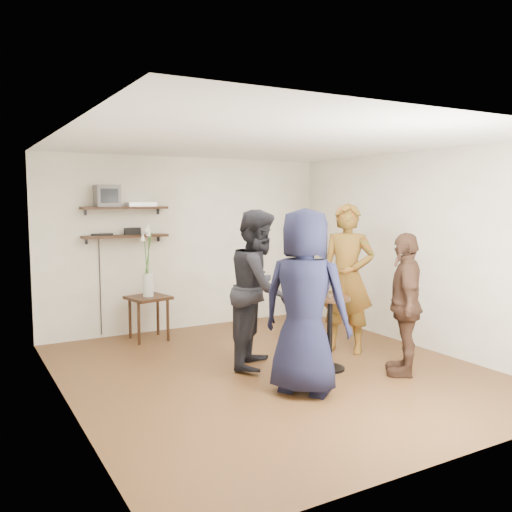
{
  "coord_description": "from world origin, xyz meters",
  "views": [
    {
      "loc": [
        -3.16,
        -5.18,
        1.97
      ],
      "look_at": [
        0.0,
        0.4,
        1.3
      ],
      "focal_mm": 38.0,
      "sensor_mm": 36.0,
      "label": 1
    }
  ],
  "objects_px": {
    "crt_monitor": "(107,196)",
    "radio": "(132,231)",
    "person_navy": "(305,302)",
    "side_table": "(148,303)",
    "person_plaid": "(347,278)",
    "person_dark": "(259,288)",
    "drinks_table": "(330,323)",
    "dvd_deck": "(141,204)",
    "person_brown": "(405,304)"
  },
  "relations": [
    {
      "from": "crt_monitor",
      "to": "person_navy",
      "type": "xyz_separation_m",
      "value": [
        1.17,
        -3.13,
        -1.07
      ]
    },
    {
      "from": "dvd_deck",
      "to": "person_dark",
      "type": "bearing_deg",
      "value": -70.53
    },
    {
      "from": "drinks_table",
      "to": "crt_monitor",
      "type": "bearing_deg",
      "value": 124.95
    },
    {
      "from": "dvd_deck",
      "to": "drinks_table",
      "type": "distance_m",
      "value": 3.27
    },
    {
      "from": "dvd_deck",
      "to": "person_plaid",
      "type": "relative_size",
      "value": 0.21
    },
    {
      "from": "crt_monitor",
      "to": "person_navy",
      "type": "distance_m",
      "value": 3.51
    },
    {
      "from": "person_dark",
      "to": "side_table",
      "type": "bearing_deg",
      "value": 64.47
    },
    {
      "from": "person_dark",
      "to": "person_plaid",
      "type": "bearing_deg",
      "value": -50.46
    },
    {
      "from": "drinks_table",
      "to": "person_navy",
      "type": "xyz_separation_m",
      "value": [
        -0.68,
        -0.48,
        0.39
      ]
    },
    {
      "from": "person_plaid",
      "to": "person_dark",
      "type": "bearing_deg",
      "value": -129.54
    },
    {
      "from": "side_table",
      "to": "drinks_table",
      "type": "bearing_deg",
      "value": -59.14
    },
    {
      "from": "dvd_deck",
      "to": "side_table",
      "type": "relative_size",
      "value": 0.65
    },
    {
      "from": "dvd_deck",
      "to": "radio",
      "type": "bearing_deg",
      "value": 180.0
    },
    {
      "from": "dvd_deck",
      "to": "person_brown",
      "type": "height_order",
      "value": "dvd_deck"
    },
    {
      "from": "crt_monitor",
      "to": "radio",
      "type": "distance_m",
      "value": 0.61
    },
    {
      "from": "radio",
      "to": "person_navy",
      "type": "bearing_deg",
      "value": -75.32
    },
    {
      "from": "crt_monitor",
      "to": "person_brown",
      "type": "bearing_deg",
      "value": -51.91
    },
    {
      "from": "crt_monitor",
      "to": "person_dark",
      "type": "xyz_separation_m",
      "value": [
        1.22,
        -2.1,
        -1.09
      ]
    },
    {
      "from": "radio",
      "to": "crt_monitor",
      "type": "bearing_deg",
      "value": 180.0
    },
    {
      "from": "radio",
      "to": "person_plaid",
      "type": "height_order",
      "value": "person_plaid"
    },
    {
      "from": "drinks_table",
      "to": "person_brown",
      "type": "height_order",
      "value": "person_brown"
    },
    {
      "from": "dvd_deck",
      "to": "side_table",
      "type": "height_order",
      "value": "dvd_deck"
    },
    {
      "from": "person_navy",
      "to": "person_brown",
      "type": "xyz_separation_m",
      "value": [
        1.32,
        -0.05,
        -0.14
      ]
    },
    {
      "from": "dvd_deck",
      "to": "person_dark",
      "type": "distance_m",
      "value": 2.43
    },
    {
      "from": "radio",
      "to": "person_dark",
      "type": "relative_size",
      "value": 0.12
    },
    {
      "from": "dvd_deck",
      "to": "person_dark",
      "type": "relative_size",
      "value": 0.22
    },
    {
      "from": "radio",
      "to": "drinks_table",
      "type": "bearing_deg",
      "value": -60.46
    },
    {
      "from": "dvd_deck",
      "to": "side_table",
      "type": "bearing_deg",
      "value": -94.35
    },
    {
      "from": "person_navy",
      "to": "radio",
      "type": "bearing_deg",
      "value": -20.35
    },
    {
      "from": "crt_monitor",
      "to": "person_dark",
      "type": "relative_size",
      "value": 0.17
    },
    {
      "from": "crt_monitor",
      "to": "person_navy",
      "type": "bearing_deg",
      "value": -69.5
    },
    {
      "from": "side_table",
      "to": "person_brown",
      "type": "xyz_separation_m",
      "value": [
        2.03,
        -2.86,
        0.28
      ]
    },
    {
      "from": "radio",
      "to": "side_table",
      "type": "bearing_deg",
      "value": -71.22
    },
    {
      "from": "radio",
      "to": "person_navy",
      "type": "height_order",
      "value": "person_navy"
    },
    {
      "from": "person_plaid",
      "to": "person_dark",
      "type": "relative_size",
      "value": 1.04
    },
    {
      "from": "radio",
      "to": "side_table",
      "type": "xyz_separation_m",
      "value": [
        0.11,
        -0.32,
        -1.0
      ]
    },
    {
      "from": "side_table",
      "to": "person_navy",
      "type": "relative_size",
      "value": 0.33
    },
    {
      "from": "radio",
      "to": "person_plaid",
      "type": "relative_size",
      "value": 0.11
    },
    {
      "from": "radio",
      "to": "person_plaid",
      "type": "distance_m",
      "value": 3.09
    },
    {
      "from": "crt_monitor",
      "to": "dvd_deck",
      "type": "relative_size",
      "value": 0.8
    },
    {
      "from": "side_table",
      "to": "person_dark",
      "type": "height_order",
      "value": "person_dark"
    },
    {
      "from": "side_table",
      "to": "crt_monitor",
      "type": "bearing_deg",
      "value": 145.25
    },
    {
      "from": "crt_monitor",
      "to": "person_navy",
      "type": "relative_size",
      "value": 0.17
    },
    {
      "from": "radio",
      "to": "side_table",
      "type": "distance_m",
      "value": 1.06
    },
    {
      "from": "side_table",
      "to": "person_navy",
      "type": "bearing_deg",
      "value": -75.8
    },
    {
      "from": "person_navy",
      "to": "crt_monitor",
      "type": "bearing_deg",
      "value": -14.53
    },
    {
      "from": "crt_monitor",
      "to": "drinks_table",
      "type": "xyz_separation_m",
      "value": [
        1.85,
        -2.65,
        -1.47
      ]
    },
    {
      "from": "crt_monitor",
      "to": "person_brown",
      "type": "height_order",
      "value": "crt_monitor"
    },
    {
      "from": "person_plaid",
      "to": "dvd_deck",
      "type": "bearing_deg",
      "value": -174.39
    },
    {
      "from": "person_plaid",
      "to": "person_navy",
      "type": "relative_size",
      "value": 1.02
    }
  ]
}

